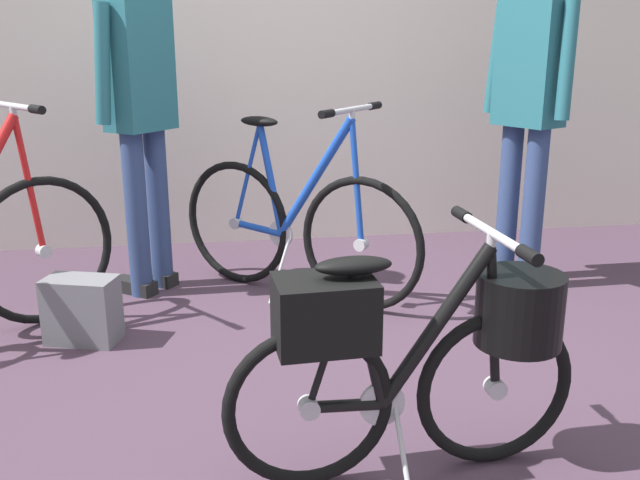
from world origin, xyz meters
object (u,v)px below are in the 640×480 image
object	(u,v)px
folding_bike_foreground	(422,347)
visitor_browsing	(529,92)
backpack_on_floor	(83,310)
display_bike_left	(295,225)
visitor_near_wall	(139,97)

from	to	relation	value
folding_bike_foreground	visitor_browsing	size ratio (longest dim) A/B	0.62
backpack_on_floor	display_bike_left	bearing A→B (deg)	23.90
display_bike_left	visitor_browsing	world-z (taller)	visitor_browsing
visitor_browsing	backpack_on_floor	xyz separation A→B (m)	(-2.17, -0.44, -0.87)
visitor_browsing	visitor_near_wall	bearing A→B (deg)	174.54
display_bike_left	visitor_browsing	bearing A→B (deg)	0.04
folding_bike_foreground	visitor_near_wall	bearing A→B (deg)	117.68
display_bike_left	visitor_browsing	size ratio (longest dim) A/B	0.63
folding_bike_foreground	visitor_browsing	bearing A→B (deg)	57.76
display_bike_left	visitor_near_wall	size ratio (longest dim) A/B	0.64
visitor_near_wall	backpack_on_floor	size ratio (longest dim) A/B	5.10
visitor_near_wall	backpack_on_floor	world-z (taller)	visitor_near_wall
visitor_near_wall	backpack_on_floor	xyz separation A→B (m)	(-0.24, -0.62, -0.86)
folding_bike_foreground	display_bike_left	size ratio (longest dim) A/B	0.99
display_bike_left	visitor_near_wall	distance (m)	0.99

